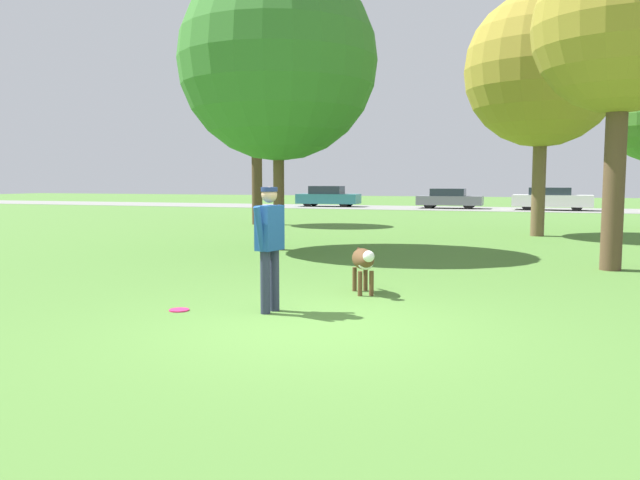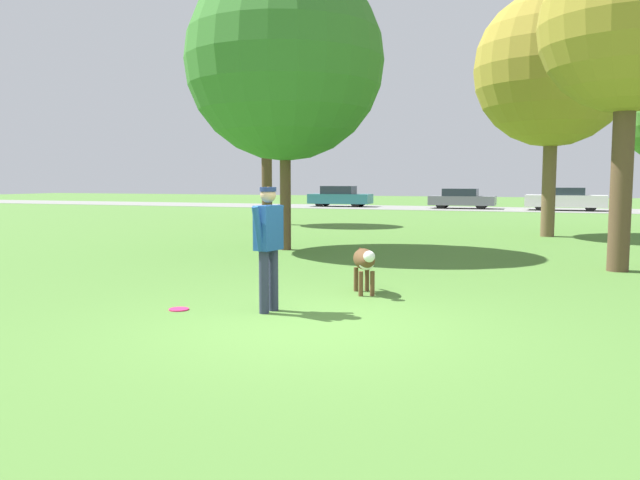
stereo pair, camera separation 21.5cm
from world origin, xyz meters
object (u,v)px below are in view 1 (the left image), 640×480
Objects in this scene: tree_mid_center at (543,70)px; tree_near_right at (621,28)px; parked_car_white at (552,199)px; parked_car_grey at (449,199)px; parked_car_teal at (328,197)px; frisbee at (179,310)px; tree_far_left at (256,99)px; dog at (363,261)px; person at (270,239)px; tree_near_left at (278,61)px.

tree_mid_center is 1.19× the size of tree_near_right.
parked_car_white is at bearing 87.14° from tree_mid_center.
tree_mid_center reaches higher than tree_near_right.
tree_mid_center is at bearing -90.32° from parked_car_white.
parked_car_teal is at bearing 178.65° from parked_car_grey.
parked_car_grey reaches higher than frisbee.
tree_near_right is 1.41× the size of parked_car_white.
parked_car_grey is (-6.32, 25.61, -4.00)m from tree_near_right.
parked_car_grey is (7.93, -0.20, -0.05)m from parked_car_teal.
tree_far_left is at bearing 110.86° from frisbee.
tree_near_right is 1.52× the size of parked_car_teal.
tree_mid_center is 1.82× the size of parked_car_teal.
frisbee is 0.04× the size of tree_mid_center.
tree_mid_center is 22.92m from parked_car_teal.
dog is 0.23× the size of parked_car_teal.
parked_car_teal is at bearing 172.37° from dog.
frisbee is at bearing -71.84° from dog.
tree_near_left reaches higher than person.
person is at bearing -68.37° from tree_near_left.
parked_car_teal is at bearing 28.71° from person.
parked_car_white is (5.53, 31.28, 0.65)m from frisbee.
tree_mid_center is (4.64, 13.48, 5.11)m from frisbee.
tree_far_left is (-7.88, 13.33, 4.40)m from dog.
dog is at bearing -102.84° from tree_mid_center.
frisbee is 31.77m from parked_car_white.
parked_car_white is (0.89, 17.80, -4.46)m from tree_mid_center.
person is 8.29m from tree_near_right.
tree_far_left is 20.03m from parked_car_white.
person is 0.22× the size of tree_mid_center.
frisbee is at bearing 116.51° from person.
dog is 0.14× the size of tree_near_left.
dog is at bearing -55.59° from tree_near_left.
frisbee is 0.07× the size of parked_car_teal.
person is 31.40m from parked_car_grey.
tree_far_left reaches higher than parked_car_teal.
frisbee is at bearing -109.00° from tree_mid_center.
parked_car_teal is (-8.29, 31.87, 0.65)m from frisbee.
tree_near_left is 1.80× the size of parked_car_grey.
dog is 0.13× the size of tree_mid_center.
tree_mid_center is at bearing 71.00° from frisbee.
person is at bearing -104.65° from tree_mid_center.
tree_near_right is 25.53m from parked_car_white.
tree_mid_center is at bearing 100.03° from tree_near_right.
tree_mid_center is 7.55m from tree_near_right.
person is 0.23× the size of tree_near_left.
tree_mid_center reaches higher than parked_car_white.
tree_near_right is (5.95, 6.06, 4.60)m from frisbee.
parked_car_white is (5.90, -0.39, 0.05)m from parked_car_grey.
person is at bearing -52.59° from dog.
parked_car_teal is 1.05× the size of parked_car_grey.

